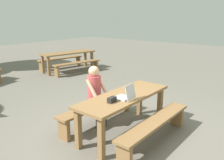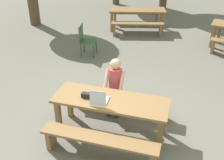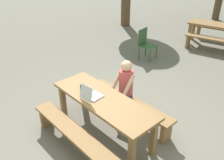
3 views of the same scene
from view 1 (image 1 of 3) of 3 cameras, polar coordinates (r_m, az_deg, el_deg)
name	(u,v)px [view 1 (image 1 of 3)]	position (r m, az deg, el deg)	size (l,w,h in m)	color
ground_plane	(124,132)	(4.66, 2.85, -12.30)	(30.00, 30.00, 0.00)	slate
picnic_table_front	(124,101)	(4.41, 2.96, -4.96)	(2.07, 0.71, 0.75)	olive
bench_near	(155,126)	(4.21, 10.30, -10.67)	(2.00, 0.30, 0.43)	olive
bench_far	(98,108)	(4.90, -3.37, -6.60)	(2.00, 0.30, 0.43)	olive
laptop	(126,95)	(4.14, 3.27, -3.68)	(0.30, 0.35, 0.27)	silver
small_pouch	(112,100)	(3.99, -0.04, -4.74)	(0.16, 0.09, 0.09)	black
person_seated	(96,92)	(4.68, -3.91, -2.88)	(0.38, 0.39, 1.22)	#333847
picnic_table_mid	(68,55)	(9.68, -10.44, 5.91)	(2.25, 1.06, 0.75)	olive
bench_mid_south	(77,65)	(9.20, -8.29, 3.62)	(1.97, 0.64, 0.43)	olive
bench_mid_north	(61,60)	(10.28, -12.21, 4.65)	(1.97, 0.64, 0.43)	olive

